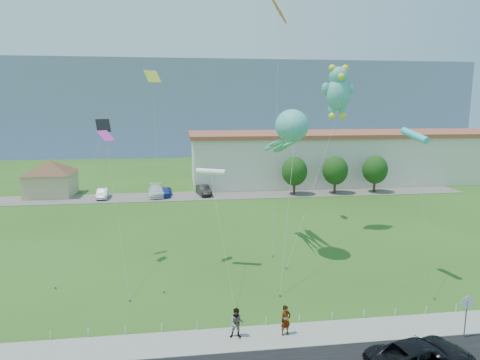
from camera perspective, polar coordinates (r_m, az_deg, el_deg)
The scene contains 26 objects.
ground at distance 27.70m, azimuth 5.08°, elevation -17.24°, with size 160.00×160.00×0.00m, color #285217.
sidewalk at distance 25.33m, azimuth 6.54°, elevation -19.93°, with size 80.00×2.50×0.10m, color gray.
parking_strip at distance 60.58m, azimuth -2.23°, elevation -2.02°, with size 70.00×6.00×0.06m, color #59544C.
hill_ridge at distance 144.09m, azimuth -5.57°, elevation 9.91°, with size 160.00×50.00×25.00m, color gray.
pavilion at distance 65.37m, azimuth -23.96°, elevation 0.67°, with size 9.20×9.20×5.00m.
warehouse at distance 75.46m, azimuth 17.14°, elevation 3.08°, with size 61.00×15.00×8.20m.
stop_sign at distance 27.13m, azimuth 28.00°, elevation -14.67°, with size 0.80×0.07×2.50m.
rope_fence at distance 26.46m, azimuth 5.74°, elevation -18.03°, with size 26.05×0.05×0.50m.
tree_near at distance 60.76m, azimuth 7.27°, elevation 1.16°, with size 3.60×3.60×5.47m.
tree_mid at distance 62.57m, azimuth 12.59°, elevation 1.25°, with size 3.60×3.60×5.47m.
tree_far at distance 64.89m, azimuth 17.57°, elevation 1.33°, with size 3.60×3.60×5.47m.
suv at distance 23.71m, azimuth 23.07°, elevation -20.87°, with size 2.47×5.36×1.49m, color black.
pedestrian_left at distance 24.92m, azimuth 6.11°, elevation -18.09°, with size 0.62×0.41×1.70m, color gray.
pedestrian_right at distance 24.53m, azimuth -0.39°, elevation -18.54°, with size 0.82×0.64×1.68m, color gray.
parked_car_silver at distance 61.25m, azimuth -17.84°, elevation -1.71°, with size 1.40×4.00×1.32m, color silver.
parked_car_white at distance 60.68m, azimuth -11.14°, elevation -1.44°, with size 2.10×5.16×1.50m, color silver.
parked_car_blue at distance 60.44m, azimuth -9.90°, elevation -1.56°, with size 1.49×3.70×1.26m, color #1C349A.
parked_car_black at distance 60.54m, azimuth -4.85°, elevation -1.35°, with size 1.49×4.27×1.41m, color black.
octopus_kite at distance 35.48m, azimuth 6.46°, elevation 6.21°, with size 3.77×13.19×12.32m.
teddy_bear_kite at distance 42.81m, azimuth 12.92°, elevation 11.55°, with size 8.74×10.30×16.41m.
small_kite_orange at distance 45.57m, azimuth 5.20°, elevation 20.92°, with size 3.51×11.04×22.66m.
small_kite_black at distance 35.50m, azimuth -18.37°, elevation 4.79°, with size 3.49×6.67×11.45m.
small_kite_cyan at distance 31.98m, azimuth 22.28°, elevation 5.36°, with size 0.63×4.45×11.01m.
small_kite_yellow at distance 32.27m, azimuth -11.41°, elevation 10.10°, with size 1.29×5.74×15.14m.
small_kite_pink at distance 33.68m, azimuth -17.18°, elevation 3.55°, with size 2.85×7.76×10.75m.
small_kite_white at distance 32.40m, azimuth -3.91°, elevation 0.94°, with size 1.23×8.87×8.07m.
Camera 1 is at (-5.61, -23.98, 12.67)m, focal length 32.00 mm.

